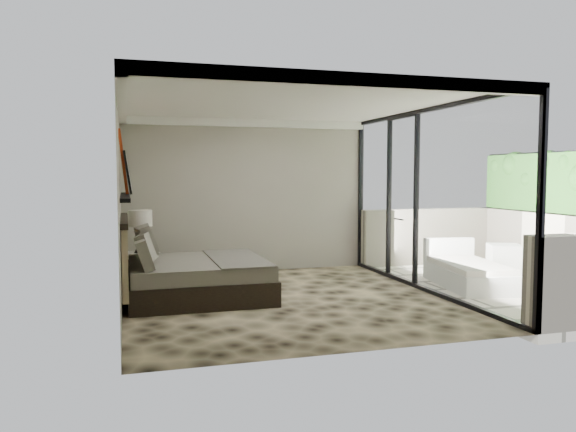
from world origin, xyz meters
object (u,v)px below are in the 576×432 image
object	(u,v)px
ottoman	(505,259)
lounger	(467,273)
nightstand	(143,267)
bed	(191,275)
table_lamp	(140,226)

from	to	relation	value
ottoman	lounger	bearing A→B (deg)	-150.34
nightstand	lounger	bearing A→B (deg)	2.85
bed	ottoman	distance (m)	5.65
ottoman	bed	bearing A→B (deg)	-176.43
table_lamp	ottoman	world-z (taller)	table_lamp
bed	lounger	bearing A→B (deg)	-4.66
nightstand	ottoman	size ratio (longest dim) A/B	1.03
bed	lounger	size ratio (longest dim) A/B	1.09
bed	table_lamp	world-z (taller)	table_lamp
bed	nightstand	world-z (taller)	bed
nightstand	lounger	distance (m)	5.28
ottoman	lounger	world-z (taller)	lounger
nightstand	table_lamp	size ratio (longest dim) A/B	0.79
bed	table_lamp	bearing A→B (deg)	117.23
ottoman	lounger	distance (m)	1.44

